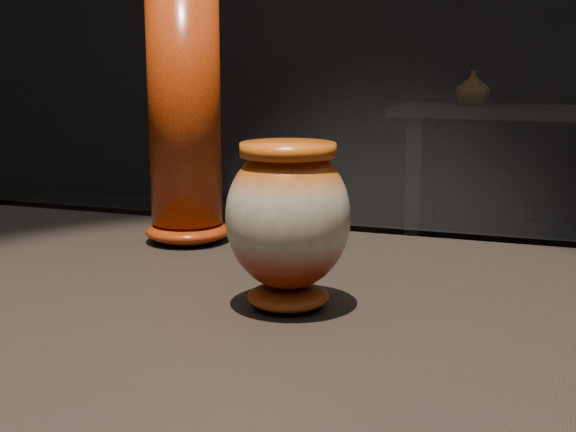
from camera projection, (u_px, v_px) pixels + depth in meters
name	position (u px, v px, depth m)	size (l,w,h in m)	color
main_vase	(288.00, 219.00, 0.90)	(0.18, 0.18, 0.19)	maroon
tall_vase	(185.00, 113.00, 1.21)	(0.16, 0.16, 0.41)	#CE3E0D
back_vase_left	(473.00, 88.00, 4.45)	(0.19, 0.19, 0.19)	brown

